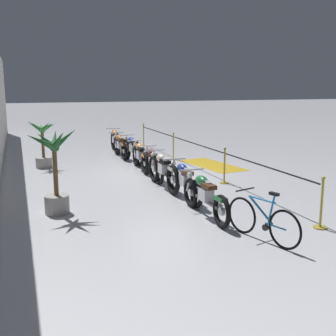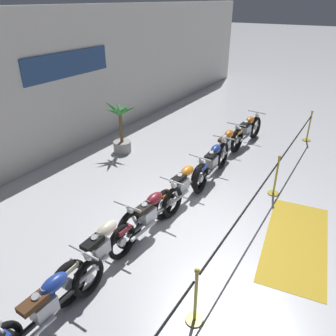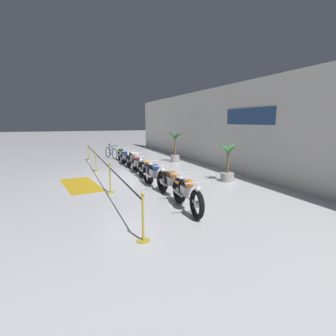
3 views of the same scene
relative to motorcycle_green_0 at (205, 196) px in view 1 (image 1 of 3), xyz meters
name	(u,v)px [view 1 (image 1 of 3)]	position (x,y,z in m)	size (l,w,h in m)	color
ground_plane	(163,172)	(4.80, -0.70, -0.46)	(120.00, 120.00, 0.00)	silver
motorcycle_green_0	(205,196)	(0.00, 0.00, 0.00)	(2.27, 0.62, 0.92)	black
motorcycle_blue_1	(184,181)	(1.48, -0.12, -0.01)	(2.26, 0.62, 0.91)	black
motorcycle_cream_2	(163,171)	(2.76, 0.01, 0.02)	(2.38, 0.62, 0.97)	black
motorcycle_maroon_3	(153,163)	(4.04, -0.12, 0.01)	(2.33, 0.62, 0.93)	black
motorcycle_orange_4	(140,156)	(5.44, -0.11, -0.01)	(2.24, 0.62, 0.93)	black
motorcycle_blue_5	(133,150)	(6.84, -0.22, 0.02)	(2.31, 0.62, 0.97)	black
motorcycle_orange_6	(120,146)	(8.14, -0.05, 0.00)	(2.19, 0.62, 0.93)	black
motorcycle_orange_7	(115,141)	(9.56, -0.18, 0.01)	(2.22, 0.62, 0.96)	black
bicycle	(263,221)	(-1.68, -0.38, -0.08)	(1.67, 0.62, 0.96)	black
potted_palm_left_of_row	(43,146)	(6.95, 2.93, 0.28)	(0.90, 0.99, 1.70)	gray
potted_palm_right_of_row	(56,174)	(1.32, 2.99, 0.43)	(1.12, 1.14, 1.93)	gray
stanchion_far_left	(216,155)	(3.29, -1.86, 0.29)	(12.53, 0.28, 1.05)	gold
stanchion_mid_left	(224,171)	(2.71, -1.86, -0.10)	(0.28, 0.28, 1.05)	gold
stanchion_mid_right	(173,150)	(6.96, -1.86, -0.10)	(0.28, 0.28, 1.05)	gold
stanchion_far_right	(144,138)	(11.00, -1.86, -0.10)	(0.28, 0.28, 1.05)	gold
floor_banner	(212,165)	(5.40, -2.76, -0.46)	(2.85, 1.18, 0.01)	#B78E19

